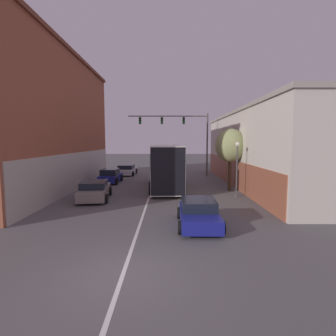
{
  "coord_description": "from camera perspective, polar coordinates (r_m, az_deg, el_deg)",
  "views": [
    {
      "loc": [
        1.42,
        -7.82,
        4.16
      ],
      "look_at": [
        1.32,
        13.66,
        1.98
      ],
      "focal_mm": 28.0,
      "sensor_mm": 36.0,
      "label": 1
    }
  ],
  "objects": [
    {
      "name": "ground_plane",
      "position": [
        8.97,
        -9.55,
        -21.93
      ],
      "size": [
        160.0,
        160.0,
        0.0
      ],
      "primitive_type": "plane",
      "color": "#565454"
    },
    {
      "name": "lane_center_line",
      "position": [
        21.88,
        -3.47,
        -5.16
      ],
      "size": [
        0.14,
        39.24,
        0.01
      ],
      "color": "silver",
      "rests_on": "ground_plane"
    },
    {
      "name": "building_left_brick",
      "position": [
        25.79,
        -28.19,
        9.12
      ],
      "size": [
        8.83,
        21.15,
        11.69
      ],
      "color": "#995138",
      "rests_on": "ground_plane"
    },
    {
      "name": "building_right_storefront",
      "position": [
        26.74,
        20.59,
        4.28
      ],
      "size": [
        6.7,
        24.65,
        7.02
      ],
      "color": "beige",
      "rests_on": "ground_plane"
    },
    {
      "name": "bus",
      "position": [
        23.55,
        -0.22,
        0.86
      ],
      "size": [
        3.17,
        10.27,
        3.82
      ],
      "rotation": [
        0.0,
        0.0,
        1.61
      ],
      "color": "silver",
      "rests_on": "ground_plane"
    },
    {
      "name": "hatchback_foreground",
      "position": [
        13.25,
        6.97,
        -9.78
      ],
      "size": [
        2.16,
        3.92,
        1.28
      ],
      "rotation": [
        0.0,
        0.0,
        1.55
      ],
      "color": "navy",
      "rests_on": "ground_plane"
    },
    {
      "name": "parked_car_left_near",
      "position": [
        33.24,
        -8.73,
        -0.4
      ],
      "size": [
        2.32,
        4.47,
        1.26
      ],
      "rotation": [
        0.0,
        0.0,
        1.53
      ],
      "color": "silver",
      "rests_on": "ground_plane"
    },
    {
      "name": "parked_car_left_mid",
      "position": [
        27.14,
        -12.16,
        -1.73
      ],
      "size": [
        2.05,
        3.99,
        1.41
      ],
      "rotation": [
        0.0,
        0.0,
        1.54
      ],
      "color": "navy",
      "rests_on": "ground_plane"
    },
    {
      "name": "parked_car_left_far",
      "position": [
        19.65,
        -15.45,
        -4.71
      ],
      "size": [
        2.51,
        4.52,
        1.34
      ],
      "rotation": [
        0.0,
        0.0,
        1.69
      ],
      "color": "slate",
      "rests_on": "ground_plane"
    },
    {
      "name": "traffic_signal_gantry",
      "position": [
        31.12,
        3.3,
        8.32
      ],
      "size": [
        9.4,
        0.36,
        7.42
      ],
      "color": "#514C47",
      "rests_on": "ground_plane"
    },
    {
      "name": "street_lamp",
      "position": [
        20.2,
        15.04,
        0.99
      ],
      "size": [
        0.34,
        0.34,
        4.13
      ],
      "color": "#47474C",
      "rests_on": "ground_plane"
    },
    {
      "name": "street_tree_near",
      "position": [
        22.7,
        13.67,
        4.76
      ],
      "size": [
        2.53,
        2.28,
        5.24
      ],
      "color": "#3D2D1E",
      "rests_on": "ground_plane"
    }
  ]
}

